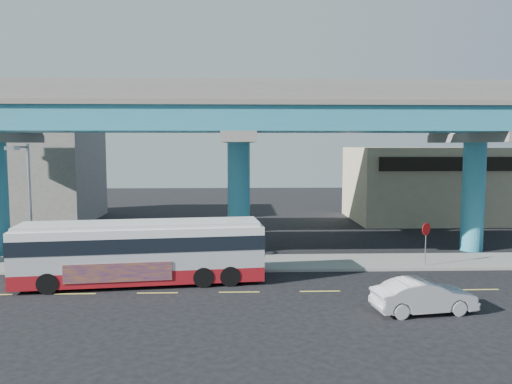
{
  "coord_description": "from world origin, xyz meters",
  "views": [
    {
      "loc": [
        -0.02,
        -24.28,
        7.21
      ],
      "look_at": [
        0.98,
        4.0,
        4.55
      ],
      "focal_mm": 35.0,
      "sensor_mm": 36.0,
      "label": 1
    }
  ],
  "objects_px": {
    "sedan": "(424,296)",
    "stop_sign": "(426,235)",
    "street_lamp": "(25,189)",
    "transit_bus": "(142,250)"
  },
  "relations": [
    {
      "from": "transit_bus",
      "to": "street_lamp",
      "type": "xyz_separation_m",
      "value": [
        -6.68,
        2.01,
        3.06
      ]
    },
    {
      "from": "transit_bus",
      "to": "street_lamp",
      "type": "relative_size",
      "value": 1.8
    },
    {
      "from": "transit_bus",
      "to": "stop_sign",
      "type": "relative_size",
      "value": 5.05
    },
    {
      "from": "transit_bus",
      "to": "stop_sign",
      "type": "bearing_deg",
      "value": 2.89
    },
    {
      "from": "transit_bus",
      "to": "sedan",
      "type": "height_order",
      "value": "transit_bus"
    },
    {
      "from": "sedan",
      "to": "street_lamp",
      "type": "xyz_separation_m",
      "value": [
        -19.7,
        7.04,
        4.11
      ]
    },
    {
      "from": "transit_bus",
      "to": "stop_sign",
      "type": "height_order",
      "value": "transit_bus"
    },
    {
      "from": "sedan",
      "to": "street_lamp",
      "type": "relative_size",
      "value": 0.64
    },
    {
      "from": "sedan",
      "to": "stop_sign",
      "type": "relative_size",
      "value": 1.8
    },
    {
      "from": "sedan",
      "to": "stop_sign",
      "type": "xyz_separation_m",
      "value": [
        3.01,
        7.77,
        1.26
      ]
    }
  ]
}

